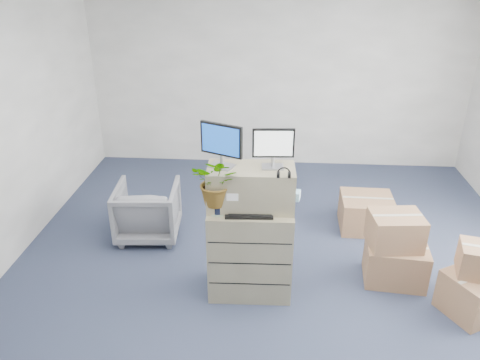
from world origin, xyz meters
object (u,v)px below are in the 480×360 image
filing_cabinet_lower (250,250)px  potted_plant (218,187)px  keyboard (249,214)px  office_chair (148,208)px  monitor_left (221,143)px  monitor_right (273,146)px  water_bottle (254,193)px

filing_cabinet_lower → potted_plant: size_ratio=1.63×
keyboard → office_chair: keyboard is taller
monitor_left → office_chair: size_ratio=0.56×
filing_cabinet_lower → office_chair: (-1.31, 0.98, -0.10)m
filing_cabinet_lower → monitor_left: bearing=168.4°
monitor_left → potted_plant: size_ratio=0.72×
filing_cabinet_lower → monitor_left: 1.17m
office_chair → filing_cabinet_lower: bearing=139.3°
monitor_right → office_chair: bearing=145.3°
potted_plant → monitor_left: bearing=79.2°
monitor_right → keyboard: (-0.21, -0.18, -0.62)m
monitor_right → office_chair: (-1.51, 0.91, -1.22)m
filing_cabinet_lower → potted_plant: 0.81m
monitor_left → office_chair: monitor_left is taller
water_bottle → potted_plant: bearing=-154.2°
filing_cabinet_lower → water_bottle: size_ratio=3.62×
monitor_right → water_bottle: bearing=173.3°
filing_cabinet_lower → monitor_right: 1.14m
keyboard → office_chair: bearing=136.9°
filing_cabinet_lower → keyboard: keyboard is taller
water_bottle → potted_plant: size_ratio=0.45×
keyboard → potted_plant: bearing=171.2°
monitor_left → water_bottle: size_ratio=1.59×
keyboard → office_chair: (-1.31, 1.10, -0.60)m
office_chair → keyboard: bearing=135.9°
monitor_right → filing_cabinet_lower: bearing=-165.8°
monitor_right → keyboard: 0.68m
water_bottle → potted_plant: 0.40m
water_bottle → potted_plant: potted_plant is taller
office_chair → monitor_right: bearing=144.9°
monitor_right → potted_plant: monitor_right is taller
potted_plant → water_bottle: bearing=25.8°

